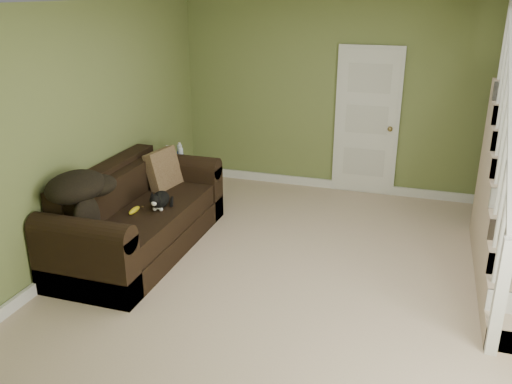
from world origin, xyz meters
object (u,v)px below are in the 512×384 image
Objects in this scene: sofa at (137,219)px; side_table at (178,185)px; cat at (159,200)px; banana at (134,210)px.

side_table is at bearing 93.57° from sofa.
cat is (0.26, 0.04, 0.24)m from sofa.
side_table is at bearing 96.96° from cat.
banana is at bearing -142.96° from cat.
cat is at bearing 46.74° from banana.
cat is at bearing -73.40° from side_table.
banana is at bearing -65.00° from sofa.
sofa is at bearing 179.69° from cat.
cat is 0.28m from banana.
sofa is 4.86× the size of cat.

